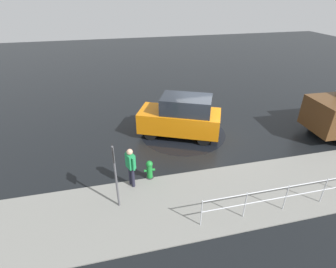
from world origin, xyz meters
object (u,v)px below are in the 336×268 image
at_px(fire_hydrant, 150,170).
at_px(sign_post, 115,169).
at_px(moving_hatchback, 181,117).
at_px(pedestrian, 131,165).

relative_size(fire_hydrant, sign_post, 0.33).
bearing_deg(sign_post, moving_hatchback, -128.52).
distance_m(moving_hatchback, pedestrian, 4.34).
distance_m(moving_hatchback, fire_hydrant, 3.73).
height_order(moving_hatchback, fire_hydrant, moving_hatchback).
distance_m(pedestrian, sign_post, 1.26).
bearing_deg(pedestrian, fire_hydrant, -158.33).
xyz_separation_m(moving_hatchback, pedestrian, (2.83, 3.30, -0.07)).
relative_size(fire_hydrant, pedestrian, 0.50).
xyz_separation_m(fire_hydrant, sign_post, (1.27, 1.23, 1.18)).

